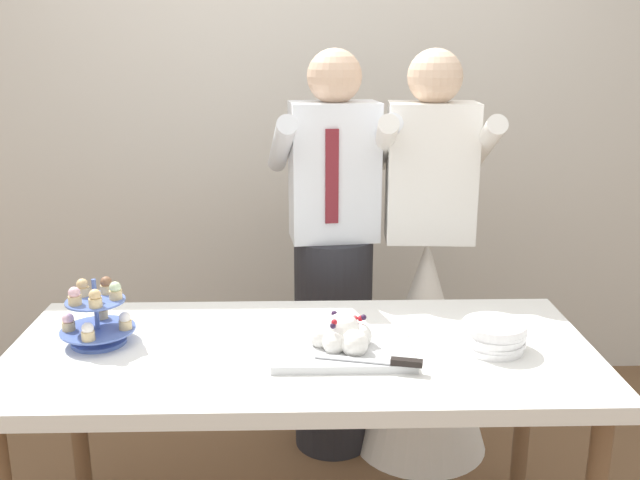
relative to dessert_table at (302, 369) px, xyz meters
The scene contains 7 objects.
rear_wall 1.65m from the dessert_table, 90.00° to the left, with size 5.20×0.10×2.90m, color beige.
dessert_table is the anchor object (origin of this frame).
cupcake_stand 0.66m from the dessert_table, behind, with size 0.23×0.23×0.21m.
main_cake_tray 0.17m from the dessert_table, 16.97° to the right, with size 0.43×0.33×0.13m.
plate_stack 0.60m from the dessert_table, ahead, with size 0.20×0.20×0.09m.
person_groom 0.74m from the dessert_table, 79.83° to the left, with size 0.51×0.54×1.66m.
person_bride 0.87m from the dessert_table, 54.01° to the left, with size 0.56×0.56×1.66m.
Camera 1 is at (0.01, -2.02, 1.69)m, focal length 39.89 mm.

